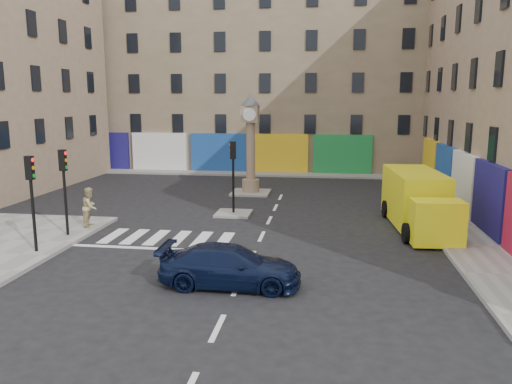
% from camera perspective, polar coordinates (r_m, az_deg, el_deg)
% --- Properties ---
extents(ground, '(120.00, 120.00, 0.00)m').
position_cam_1_polar(ground, '(18.18, -0.99, -8.48)').
color(ground, black).
rests_on(ground, ground).
extents(sidewalk_right, '(2.60, 30.00, 0.15)m').
position_cam_1_polar(sidewalk_right, '(28.25, 20.10, -2.07)').
color(sidewalk_right, gray).
rests_on(sidewalk_right, ground).
extents(sidewalk_far, '(32.00, 2.40, 0.15)m').
position_cam_1_polar(sidewalk_far, '(40.17, -1.68, 2.16)').
color(sidewalk_far, gray).
rests_on(sidewalk_far, ground).
extents(island_near, '(1.80, 1.80, 0.12)m').
position_cam_1_polar(island_near, '(26.08, -2.59, -2.47)').
color(island_near, gray).
rests_on(island_near, ground).
extents(island_far, '(2.40, 2.40, 0.12)m').
position_cam_1_polar(island_far, '(31.87, -0.61, -0.06)').
color(island_far, gray).
rests_on(island_far, ground).
extents(building_far, '(32.00, 10.00, 17.00)m').
position_cam_1_polar(building_far, '(45.54, -0.47, 13.78)').
color(building_far, '#88725B').
rests_on(building_far, ground).
extents(traffic_light_left_near, '(0.28, 0.22, 3.70)m').
position_cam_1_polar(traffic_light_left_near, '(20.67, -24.30, 0.40)').
color(traffic_light_left_near, black).
rests_on(traffic_light_left_near, sidewalk_left).
extents(traffic_light_left_far, '(0.28, 0.22, 3.70)m').
position_cam_1_polar(traffic_light_left_far, '(22.70, -21.10, 1.46)').
color(traffic_light_left_far, black).
rests_on(traffic_light_left_far, sidewalk_left).
extents(traffic_light_island, '(0.28, 0.22, 3.70)m').
position_cam_1_polar(traffic_light_island, '(25.63, -2.63, 3.06)').
color(traffic_light_island, black).
rests_on(traffic_light_island, island_near).
extents(clock_pillar, '(1.20, 1.20, 6.10)m').
position_cam_1_polar(clock_pillar, '(31.42, -0.62, 6.20)').
color(clock_pillar, '#987D63').
rests_on(clock_pillar, island_far).
extents(navy_sedan, '(4.57, 1.88, 1.32)m').
position_cam_1_polar(navy_sedan, '(16.19, -2.98, -8.44)').
color(navy_sedan, black).
rests_on(navy_sedan, ground).
extents(yellow_van, '(2.80, 7.20, 2.57)m').
position_cam_1_polar(yellow_van, '(24.42, 18.01, -0.96)').
color(yellow_van, yellow).
rests_on(yellow_van, ground).
extents(pedestrian_tan, '(0.79, 0.96, 1.82)m').
position_cam_1_polar(pedestrian_tan, '(24.20, -18.44, -1.62)').
color(pedestrian_tan, tan).
rests_on(pedestrian_tan, sidewalk_left).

